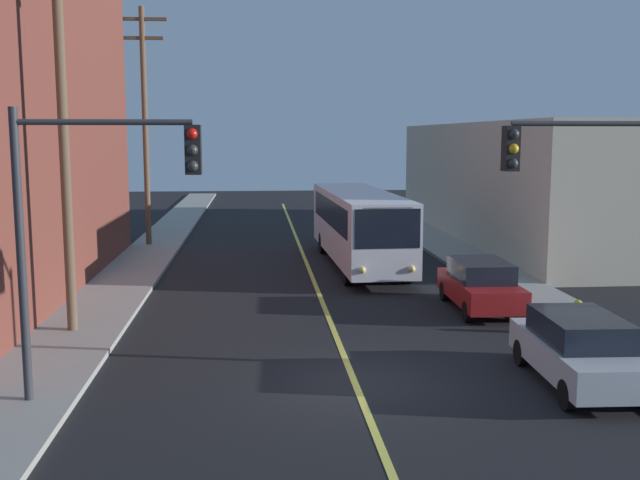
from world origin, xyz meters
TOP-DOWN VIEW (x-y plane):
  - ground_plane at (0.00, 0.00)m, footprint 120.00×120.00m
  - sidewalk_left at (-7.25, 10.00)m, footprint 2.50×90.00m
  - sidewalk_right at (7.25, 10.00)m, footprint 2.50×90.00m
  - lane_stripe_center at (0.00, 15.00)m, footprint 0.16×60.00m
  - building_right_warehouse at (14.50, 23.03)m, footprint 12.00×26.10m
  - city_bus at (2.20, 15.29)m, footprint 2.93×12.22m
  - parked_car_silver at (4.98, -0.60)m, footprint 1.97×4.47m
  - parked_car_red at (4.96, 6.68)m, footprint 1.89×4.43m
  - utility_pole_near at (-7.41, 4.77)m, footprint 2.40×0.28m
  - utility_pole_mid at (-7.63, 21.56)m, footprint 2.40×0.28m
  - traffic_signal_left_corner at (-5.41, -0.90)m, footprint 3.75×0.48m
  - traffic_signal_right_corner at (5.41, -0.05)m, footprint 3.75×0.48m
  - fire_hydrant at (6.85, 3.63)m, footprint 0.44×0.26m

SIDE VIEW (x-z plane):
  - ground_plane at x=0.00m, z-range 0.00..0.00m
  - lane_stripe_center at x=0.00m, z-range 0.00..0.01m
  - sidewalk_left at x=-7.25m, z-range 0.00..0.15m
  - sidewalk_right at x=7.25m, z-range 0.00..0.15m
  - fire_hydrant at x=6.85m, z-range 0.16..1.00m
  - parked_car_silver at x=4.98m, z-range 0.03..1.65m
  - parked_car_red at x=4.96m, z-range 0.03..1.65m
  - city_bus at x=2.20m, z-range 0.22..3.42m
  - building_right_warehouse at x=14.50m, z-range 0.00..6.25m
  - traffic_signal_left_corner at x=-5.41m, z-range 1.30..7.30m
  - traffic_signal_right_corner at x=5.41m, z-range 1.30..7.30m
  - utility_pole_near at x=-7.41m, z-range 0.67..11.66m
  - utility_pole_mid at x=-7.63m, z-range 0.68..12.34m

